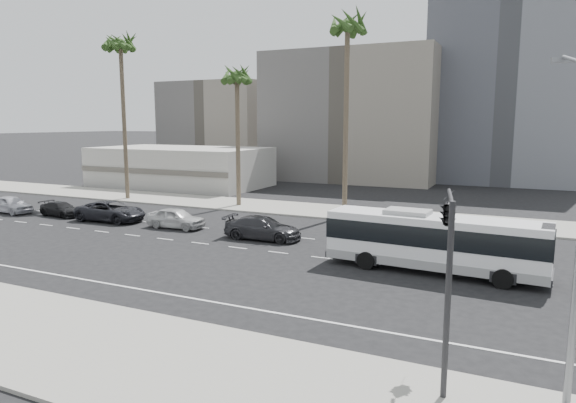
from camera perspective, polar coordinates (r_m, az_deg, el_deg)
The scene contains 18 objects.
ground at distance 31.90m, azimuth 3.77°, elevation -6.25°, with size 700.00×700.00×0.00m, color black.
sidewalk_north at distance 46.34m, azimuth 10.78°, elevation -1.55°, with size 120.00×7.00×0.15m, color gray.
sidewalk_south at distance 19.14m, azimuth -14.19°, elevation -16.83°, with size 120.00×7.00×0.15m, color gray.
commercial_low at distance 68.71m, azimuth -11.82°, elevation 3.79°, with size 22.00×12.16×5.00m.
midrise_beige_west at distance 77.28m, azimuth 7.77°, elevation 9.25°, with size 24.00×18.00×18.00m, color #65615D.
midrise_gray_center at distance 80.92m, azimuth 23.32°, elevation 11.44°, with size 20.00×20.00×26.00m, color #52555D.
midrise_beige_far at distance 92.81m, azimuth -6.94°, elevation 8.25°, with size 18.00×16.00×15.00m, color #65615D.
civic_tower at distance 280.70m, azimuth 23.03°, elevation 14.36°, with size 42.00×42.00×129.00m.
city_bus at distance 29.62m, azimuth 15.86°, elevation -4.19°, with size 11.99×3.37×3.40m.
car_a at distance 36.70m, azimuth -2.82°, elevation -2.94°, with size 5.61×2.28×1.63m, color #303033.
car_b at distance 41.39m, azimuth -12.30°, elevation -1.80°, with size 4.73×1.90×1.61m, color #BEBEBE.
car_c at distance 45.84m, azimuth -19.04°, elevation -1.02°, with size 6.06×2.80×1.69m, color black.
car_d at distance 49.83m, azimuth -23.84°, elevation -0.77°, with size 4.40×1.79×1.28m, color black.
car_e at distance 53.61m, azimuth -28.33°, elevation -0.29°, with size 4.65×1.87×1.58m, color silver.
traffic_signal at distance 18.20m, azimuth 17.31°, elevation -1.77°, with size 2.82×3.80×6.07m.
palm_near at distance 45.59m, azimuth 6.61°, elevation 18.32°, with size 5.20×5.20×17.50m.
palm_mid at distance 50.82m, azimuth -5.68°, elevation 13.31°, with size 4.42×4.42×13.68m.
palm_far at distance 58.08m, azimuth -18.06°, elevation 15.93°, with size 5.10×5.10×17.51m.
Camera 1 is at (11.16, -28.72, 8.27)m, focal length 32.10 mm.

